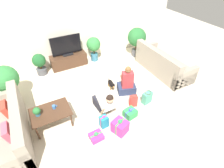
% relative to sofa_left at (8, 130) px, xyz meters
% --- Properties ---
extents(ground_plane, '(16.00, 16.00, 0.00)m').
position_rel_sofa_left_xyz_m(ground_plane, '(2.41, 0.04, -0.30)').
color(ground_plane, beige).
extents(wall_back, '(8.40, 0.06, 2.60)m').
position_rel_sofa_left_xyz_m(wall_back, '(2.41, 2.67, 1.00)').
color(wall_back, silver).
rests_on(wall_back, ground_plane).
extents(sofa_left, '(0.88, 2.08, 0.85)m').
position_rel_sofa_left_xyz_m(sofa_left, '(0.00, 0.00, 0.00)').
color(sofa_left, gray).
rests_on(sofa_left, ground_plane).
extents(sofa_right, '(0.88, 2.08, 0.85)m').
position_rel_sofa_left_xyz_m(sofa_right, '(4.81, 0.51, 0.00)').
color(sofa_right, gray).
rests_on(sofa_right, ground_plane).
extents(coffee_table, '(0.90, 0.65, 0.46)m').
position_rel_sofa_left_xyz_m(coffee_table, '(0.94, -0.05, 0.11)').
color(coffee_table, '#472D1E').
rests_on(coffee_table, ground_plane).
extents(tv_console, '(1.25, 0.44, 0.45)m').
position_rel_sofa_left_xyz_m(tv_console, '(2.09, 2.37, -0.08)').
color(tv_console, '#472D1E').
rests_on(tv_console, ground_plane).
extents(tv, '(1.03, 0.20, 0.70)m').
position_rel_sofa_left_xyz_m(tv, '(2.09, 2.37, 0.47)').
color(tv, black).
rests_on(tv, tv_console).
extents(potted_plant_corner_left, '(0.70, 0.70, 1.08)m').
position_rel_sofa_left_xyz_m(potted_plant_corner_left, '(0.15, 1.39, 0.41)').
color(potted_plant_corner_left, '#A36042').
rests_on(potted_plant_corner_left, ground_plane).
extents(potted_plant_corner_right, '(0.69, 0.69, 1.11)m').
position_rel_sofa_left_xyz_m(potted_plant_corner_right, '(4.67, 1.90, 0.42)').
color(potted_plant_corner_right, '#4C4C51').
rests_on(potted_plant_corner_right, ground_plane).
extents(potted_plant_back_left, '(0.43, 0.43, 0.74)m').
position_rel_sofa_left_xyz_m(potted_plant_back_left, '(1.12, 2.32, 0.13)').
color(potted_plant_back_left, '#4C4C51').
rests_on(potted_plant_back_left, ground_plane).
extents(potted_plant_back_right, '(0.51, 0.51, 0.91)m').
position_rel_sofa_left_xyz_m(potted_plant_back_right, '(3.07, 2.32, 0.29)').
color(potted_plant_back_right, '#336B84').
rests_on(potted_plant_back_right, ground_plane).
extents(person_kneeling, '(0.37, 0.80, 0.78)m').
position_rel_sofa_left_xyz_m(person_kneeling, '(2.23, -0.24, 0.04)').
color(person_kneeling, '#23232D').
rests_on(person_kneeling, ground_plane).
extents(person_sitting, '(0.62, 0.59, 0.92)m').
position_rel_sofa_left_xyz_m(person_sitting, '(3.16, 0.15, 0.02)').
color(person_sitting, '#283351').
rests_on(person_sitting, ground_plane).
extents(dog, '(0.17, 0.48, 0.29)m').
position_rel_sofa_left_xyz_m(dog, '(2.83, 0.50, -0.11)').
color(dog, black).
rests_on(dog, ground_plane).
extents(gift_box_a, '(0.40, 0.42, 0.40)m').
position_rel_sofa_left_xyz_m(gift_box_a, '(2.27, -0.99, -0.13)').
color(gift_box_a, '#CC3389').
rests_on(gift_box_a, ground_plane).
extents(gift_box_b, '(0.31, 0.28, 0.20)m').
position_rel_sofa_left_xyz_m(gift_box_b, '(1.70, -0.91, -0.23)').
color(gift_box_b, '#CC3389').
rests_on(gift_box_b, ground_plane).
extents(gift_box_c, '(0.34, 0.31, 0.27)m').
position_rel_sofa_left_xyz_m(gift_box_c, '(2.74, -0.71, -0.20)').
color(gift_box_c, '#2D934C').
rests_on(gift_box_c, ground_plane).
extents(gift_box_d, '(0.20, 0.19, 0.36)m').
position_rel_sofa_left_xyz_m(gift_box_d, '(2.01, -0.68, -0.15)').
color(gift_box_d, teal).
rests_on(gift_box_d, ground_plane).
extents(gift_bag_a, '(0.23, 0.16, 0.37)m').
position_rel_sofa_left_xyz_m(gift_bag_a, '(3.01, -0.44, -0.12)').
color(gift_bag_a, red).
rests_on(gift_bag_a, ground_plane).
extents(gift_bag_b, '(0.30, 0.20, 0.37)m').
position_rel_sofa_left_xyz_m(gift_bag_b, '(3.42, -0.50, -0.12)').
color(gift_bag_b, '#4CA384').
rests_on(gift_bag_b, ground_plane).
extents(mug, '(0.12, 0.08, 0.09)m').
position_rel_sofa_left_xyz_m(mug, '(1.05, -0.00, 0.21)').
color(mug, '#386BAD').
rests_on(mug, coffee_table).
extents(tabletop_plant, '(0.17, 0.17, 0.22)m').
position_rel_sofa_left_xyz_m(tabletop_plant, '(0.67, -0.04, 0.28)').
color(tabletop_plant, '#336B84').
rests_on(tabletop_plant, coffee_table).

